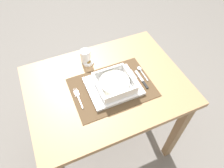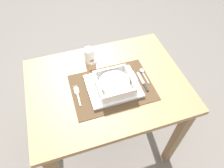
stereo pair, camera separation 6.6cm
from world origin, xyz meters
name	(u,v)px [view 1 (the left image)]	position (x,y,z in m)	size (l,w,h in m)	color
ground_plane	(108,140)	(0.00, 0.00, 0.00)	(6.00, 6.00, 0.00)	slate
dining_table	(107,97)	(0.00, 0.00, 0.63)	(0.87, 0.65, 0.75)	#A37A51
placemat	(112,87)	(0.02, -0.03, 0.76)	(0.43, 0.31, 0.00)	#4C3823
serving_plate	(113,86)	(0.02, -0.03, 0.76)	(0.27, 0.23, 0.02)	white
porridge_bowl	(114,83)	(0.03, -0.04, 0.79)	(0.19, 0.19, 0.05)	white
fork	(78,96)	(-0.17, -0.02, 0.76)	(0.02, 0.14, 0.00)	silver
spoon	(140,70)	(0.22, 0.01, 0.76)	(0.02, 0.11, 0.01)	silver
butter_knife	(142,80)	(0.19, -0.06, 0.76)	(0.01, 0.14, 0.01)	black
bread_knife	(136,79)	(0.16, -0.03, 0.76)	(0.01, 0.13, 0.01)	#59331E
drinking_glass	(86,57)	(-0.05, 0.21, 0.79)	(0.06, 0.06, 0.08)	white
condiment_saucer	(88,62)	(-0.04, 0.19, 0.76)	(0.06, 0.06, 0.03)	white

